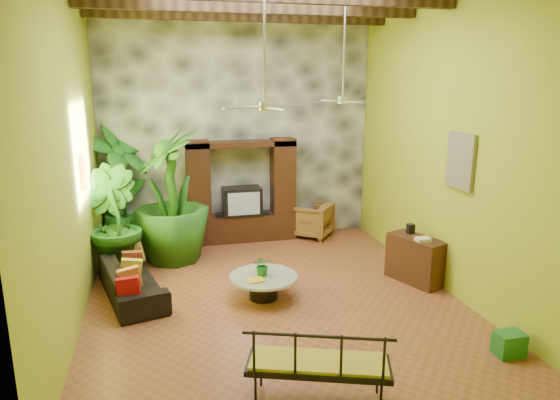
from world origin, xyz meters
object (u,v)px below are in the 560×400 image
object	(u,v)px
sofa	(132,281)
iron_bench	(321,362)
coffee_table	(264,284)
ceiling_fan_front	(265,92)
ceiling_fan_back	(343,89)
entertainment_center	(242,199)
green_bin	(509,344)
wicker_armchair	(312,220)
tall_plant_c	(171,196)
tall_plant_a	(122,187)
side_console	(416,260)
tall_plant_b	(112,223)

from	to	relation	value
sofa	iron_bench	size ratio (longest dim) A/B	1.19
coffee_table	sofa	bearing A→B (deg)	165.44
coffee_table	ceiling_fan_front	bearing A→B (deg)	-95.48
ceiling_fan_front	sofa	size ratio (longest dim) A/B	0.92
iron_bench	ceiling_fan_back	bearing A→B (deg)	86.86
sofa	iron_bench	world-z (taller)	iron_bench
entertainment_center	green_bin	distance (m)	6.29
ceiling_fan_back	coffee_table	xyz separation A→B (m)	(-1.76, -1.21, -3.15)
entertainment_center	iron_bench	bearing A→B (deg)	-91.13
ceiling_fan_back	wicker_armchair	xyz separation A→B (m)	(0.02, 1.85, -3.01)
wicker_armchair	tall_plant_c	bearing A→B (deg)	-36.52
green_bin	wicker_armchair	bearing A→B (deg)	100.49
ceiling_fan_back	tall_plant_a	world-z (taller)	ceiling_fan_back
side_console	green_bin	xyz separation A→B (m)	(0.00, -2.56, -0.26)
sofa	green_bin	distance (m)	5.82
iron_bench	green_bin	distance (m)	2.82
ceiling_fan_back	tall_plant_a	size ratio (longest dim) A/B	0.68
ceiling_fan_front	sofa	xyz separation A→B (m)	(-2.10, 0.95, -3.11)
ceiling_fan_front	green_bin	size ratio (longest dim) A/B	5.07
ceiling_fan_back	wicker_armchair	size ratio (longest dim) A/B	2.16
iron_bench	tall_plant_c	bearing A→B (deg)	125.23
sofa	tall_plant_b	xyz separation A→B (m)	(-0.35, 1.04, 0.74)
tall_plant_c	entertainment_center	bearing A→B (deg)	30.70
sofa	tall_plant_b	world-z (taller)	tall_plant_b
wicker_armchair	tall_plant_c	size ratio (longest dim) A/B	0.33
iron_bench	green_bin	size ratio (longest dim) A/B	4.63
ceiling_fan_back	side_console	world-z (taller)	ceiling_fan_back
entertainment_center	iron_bench	size ratio (longest dim) A/B	1.41
ceiling_fan_back	wicker_armchair	bearing A→B (deg)	89.44
ceiling_fan_front	ceiling_fan_back	size ratio (longest dim) A/B	1.00
tall_plant_c	coffee_table	world-z (taller)	tall_plant_c
ceiling_fan_back	tall_plant_b	bearing A→B (deg)	174.76
sofa	wicker_armchair	xyz separation A→B (m)	(3.92, 2.51, 0.10)
ceiling_fan_front	tall_plant_a	xyz separation A→B (m)	(-2.35, 3.55, -2.03)
iron_bench	side_console	distance (m)	4.06
coffee_table	tall_plant_a	bearing A→B (deg)	127.12
sofa	green_bin	world-z (taller)	sofa
side_console	coffee_table	bearing A→B (deg)	159.52
sofa	iron_bench	distance (m)	4.10
tall_plant_a	tall_plant_b	size ratio (longest dim) A/B	1.32
wicker_armchair	coffee_table	size ratio (longest dim) A/B	0.76
tall_plant_c	side_console	distance (m)	4.82
sofa	entertainment_center	bearing A→B (deg)	-55.73
ceiling_fan_back	coffee_table	bearing A→B (deg)	-145.56
ceiling_fan_back	tall_plant_b	world-z (taller)	ceiling_fan_back
coffee_table	side_console	size ratio (longest dim) A/B	1.10
ceiling_fan_back	side_console	distance (m)	3.37
tall_plant_a	tall_plant_b	world-z (taller)	tall_plant_a
sofa	tall_plant_a	world-z (taller)	tall_plant_a
tall_plant_a	coffee_table	distance (m)	4.11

